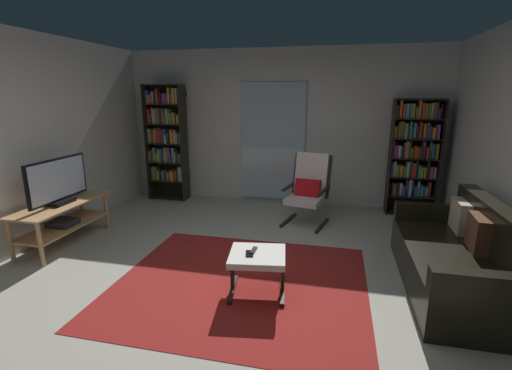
{
  "coord_description": "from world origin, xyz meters",
  "views": [
    {
      "loc": [
        0.97,
        -3.22,
        1.86
      ],
      "look_at": [
        0.06,
        0.81,
        0.8
      ],
      "focal_mm": 25.14,
      "sensor_mm": 36.0,
      "label": 1
    }
  ],
  "objects_px": {
    "television": "(58,182)",
    "wall_clock": "(179,94)",
    "bookshelf_near_sofa": "(414,153)",
    "leather_sofa": "(460,259)",
    "cell_phone": "(249,254)",
    "lounge_armchair": "(308,187)",
    "ottoman": "(257,260)",
    "bookshelf_near_tv": "(167,138)",
    "tv_stand": "(63,217)",
    "tv_remote": "(254,250)"
  },
  "relations": [
    {
      "from": "tv_remote",
      "to": "leather_sofa",
      "type": "bearing_deg",
      "value": 15.61
    },
    {
      "from": "bookshelf_near_tv",
      "to": "leather_sofa",
      "type": "relative_size",
      "value": 1.09
    },
    {
      "from": "lounge_armchair",
      "to": "wall_clock",
      "type": "distance_m",
      "value": 2.88
    },
    {
      "from": "bookshelf_near_sofa",
      "to": "tv_remote",
      "type": "relative_size",
      "value": 12.46
    },
    {
      "from": "bookshelf_near_sofa",
      "to": "leather_sofa",
      "type": "bearing_deg",
      "value": -88.58
    },
    {
      "from": "lounge_armchair",
      "to": "wall_clock",
      "type": "xyz_separation_m",
      "value": [
        -2.39,
        0.94,
        1.32
      ]
    },
    {
      "from": "bookshelf_near_sofa",
      "to": "tv_remote",
      "type": "distance_m",
      "value": 3.45
    },
    {
      "from": "bookshelf_near_sofa",
      "to": "ottoman",
      "type": "relative_size",
      "value": 3.08
    },
    {
      "from": "television",
      "to": "bookshelf_near_sofa",
      "type": "xyz_separation_m",
      "value": [
        4.47,
        2.27,
        0.17
      ]
    },
    {
      "from": "tv_stand",
      "to": "ottoman",
      "type": "height_order",
      "value": "tv_stand"
    },
    {
      "from": "bookshelf_near_tv",
      "to": "ottoman",
      "type": "relative_size",
      "value": 3.47
    },
    {
      "from": "ottoman",
      "to": "wall_clock",
      "type": "xyz_separation_m",
      "value": [
        -2.09,
        3.03,
        1.51
      ]
    },
    {
      "from": "tv_remote",
      "to": "ottoman",
      "type": "bearing_deg",
      "value": -35.05
    },
    {
      "from": "bookshelf_near_sofa",
      "to": "leather_sofa",
      "type": "height_order",
      "value": "bookshelf_near_sofa"
    },
    {
      "from": "tv_stand",
      "to": "tv_remote",
      "type": "bearing_deg",
      "value": -12.25
    },
    {
      "from": "lounge_armchair",
      "to": "leather_sofa",
      "type": "bearing_deg",
      "value": -44.59
    },
    {
      "from": "television",
      "to": "tv_remote",
      "type": "height_order",
      "value": "television"
    },
    {
      "from": "tv_stand",
      "to": "television",
      "type": "relative_size",
      "value": 1.36
    },
    {
      "from": "television",
      "to": "lounge_armchair",
      "type": "relative_size",
      "value": 0.92
    },
    {
      "from": "bookshelf_near_sofa",
      "to": "lounge_armchair",
      "type": "distance_m",
      "value": 1.78
    },
    {
      "from": "television",
      "to": "bookshelf_near_tv",
      "type": "height_order",
      "value": "bookshelf_near_tv"
    },
    {
      "from": "tv_stand",
      "to": "bookshelf_near_sofa",
      "type": "height_order",
      "value": "bookshelf_near_sofa"
    },
    {
      "from": "tv_stand",
      "to": "leather_sofa",
      "type": "distance_m",
      "value": 4.54
    },
    {
      "from": "leather_sofa",
      "to": "bookshelf_near_sofa",
      "type": "bearing_deg",
      "value": 91.42
    },
    {
      "from": "bookshelf_near_sofa",
      "to": "tv_stand",
      "type": "bearing_deg",
      "value": -153.1
    },
    {
      "from": "lounge_armchair",
      "to": "cell_phone",
      "type": "height_order",
      "value": "lounge_armchair"
    },
    {
      "from": "leather_sofa",
      "to": "ottoman",
      "type": "relative_size",
      "value": 3.18
    },
    {
      "from": "tv_stand",
      "to": "tv_remote",
      "type": "relative_size",
      "value": 8.88
    },
    {
      "from": "tv_stand",
      "to": "television",
      "type": "height_order",
      "value": "television"
    },
    {
      "from": "television",
      "to": "lounge_armchair",
      "type": "distance_m",
      "value": 3.3
    },
    {
      "from": "tv_stand",
      "to": "leather_sofa",
      "type": "relative_size",
      "value": 0.69
    },
    {
      "from": "leather_sofa",
      "to": "lounge_armchair",
      "type": "distance_m",
      "value": 2.25
    },
    {
      "from": "television",
      "to": "wall_clock",
      "type": "relative_size",
      "value": 3.25
    },
    {
      "from": "television",
      "to": "ottoman",
      "type": "bearing_deg",
      "value": -12.8
    },
    {
      "from": "lounge_armchair",
      "to": "bookshelf_near_sofa",
      "type": "bearing_deg",
      "value": 26.92
    },
    {
      "from": "television",
      "to": "wall_clock",
      "type": "xyz_separation_m",
      "value": [
        0.55,
        2.43,
        1.04
      ]
    },
    {
      "from": "bookshelf_near_sofa",
      "to": "ottoman",
      "type": "xyz_separation_m",
      "value": [
        -1.84,
        -2.87,
        -0.64
      ]
    },
    {
      "from": "television",
      "to": "ottoman",
      "type": "distance_m",
      "value": 2.74
    },
    {
      "from": "wall_clock",
      "to": "tv_stand",
      "type": "bearing_deg",
      "value": -102.77
    },
    {
      "from": "bookshelf_near_tv",
      "to": "leather_sofa",
      "type": "distance_m",
      "value": 4.83
    },
    {
      "from": "television",
      "to": "tv_remote",
      "type": "relative_size",
      "value": 6.55
    },
    {
      "from": "tv_stand",
      "to": "television",
      "type": "xyz_separation_m",
      "value": [
        0.0,
        0.0,
        0.45
      ]
    },
    {
      "from": "cell_phone",
      "to": "wall_clock",
      "type": "height_order",
      "value": "wall_clock"
    },
    {
      "from": "lounge_armchair",
      "to": "ottoman",
      "type": "distance_m",
      "value": 2.12
    },
    {
      "from": "bookshelf_near_sofa",
      "to": "bookshelf_near_tv",
      "type": "bearing_deg",
      "value": -179.29
    },
    {
      "from": "cell_phone",
      "to": "wall_clock",
      "type": "bearing_deg",
      "value": 110.51
    },
    {
      "from": "lounge_armchair",
      "to": "wall_clock",
      "type": "relative_size",
      "value": 3.53
    },
    {
      "from": "bookshelf_near_tv",
      "to": "wall_clock",
      "type": "xyz_separation_m",
      "value": [
        0.19,
        0.21,
        0.75
      ]
    },
    {
      "from": "television",
      "to": "tv_remote",
      "type": "bearing_deg",
      "value": -12.31
    },
    {
      "from": "bookshelf_near_tv",
      "to": "tv_remote",
      "type": "relative_size",
      "value": 14.05
    }
  ]
}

